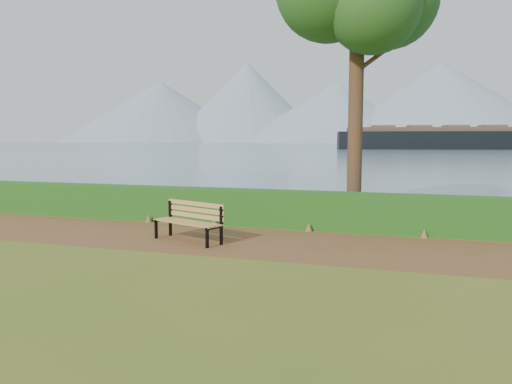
% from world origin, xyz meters
% --- Properties ---
extents(ground, '(140.00, 140.00, 0.00)m').
position_xyz_m(ground, '(0.00, 0.00, 0.00)').
color(ground, '#48601B').
rests_on(ground, ground).
extents(path, '(40.00, 3.40, 0.01)m').
position_xyz_m(path, '(0.00, 0.30, 0.01)').
color(path, brown).
rests_on(path, ground).
extents(hedge, '(32.00, 0.85, 1.00)m').
position_xyz_m(hedge, '(0.00, 2.60, 0.50)').
color(hedge, '#154814').
rests_on(hedge, ground).
extents(water, '(700.00, 510.00, 0.00)m').
position_xyz_m(water, '(0.00, 260.00, 0.01)').
color(water, slate).
rests_on(water, ground).
extents(mountains, '(585.00, 190.00, 70.00)m').
position_xyz_m(mountains, '(-9.17, 406.05, 27.70)').
color(mountains, gray).
rests_on(mountains, ground).
extents(bench, '(1.95, 1.19, 0.94)m').
position_xyz_m(bench, '(-0.84, -0.06, 0.54)').
color(bench, black).
rests_on(bench, ground).
extents(cargo_ship, '(62.72, 22.30, 18.84)m').
position_xyz_m(cargo_ship, '(17.26, 124.77, 2.81)').
color(cargo_ship, black).
rests_on(cargo_ship, ground).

